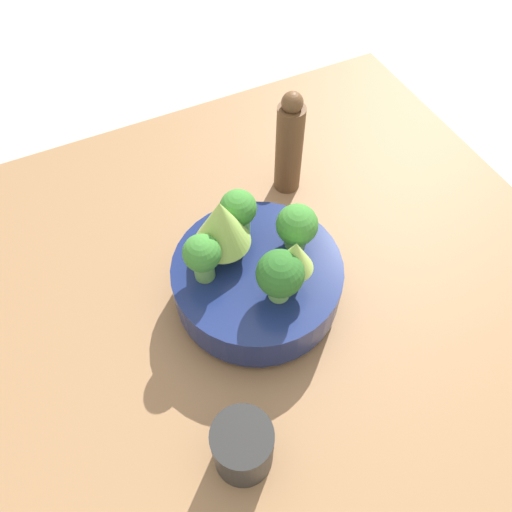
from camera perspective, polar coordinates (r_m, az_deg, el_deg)
name	(u,v)px	position (r m, az deg, el deg)	size (l,w,h in m)	color
ground_plane	(279,300)	(0.74, 2.64, -5.04)	(6.00, 6.00, 0.00)	#ADA89E
table	(279,294)	(0.73, 2.69, -4.31)	(0.86, 0.85, 0.04)	olive
bowl	(256,278)	(0.67, 0.00, -2.56)	(0.22, 0.22, 0.07)	navy
romanesco_piece_far	(295,259)	(0.58, 4.47, -0.31)	(0.05, 0.05, 0.08)	#7AB256
broccoli_floret_right	(202,256)	(0.60, -6.17, 0.03)	(0.05, 0.05, 0.07)	#609347
broccoli_floret_left	(297,226)	(0.63, 4.69, 3.42)	(0.05, 0.05, 0.07)	#609347
broccoli_floret_back	(280,275)	(0.58, 2.77, -2.18)	(0.06, 0.06, 0.08)	#7AB256
romanesco_piece_near	(221,224)	(0.60, -4.00, 3.72)	(0.07, 0.07, 0.10)	#7AB256
broccoli_floret_front	(238,211)	(0.64, -2.04, 5.14)	(0.05, 0.05, 0.07)	#7AB256
cup	(243,447)	(0.58, -1.53, -20.98)	(0.07, 0.07, 0.09)	black
pepper_mill	(289,145)	(0.77, 3.82, 12.53)	(0.04, 0.04, 0.18)	brown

